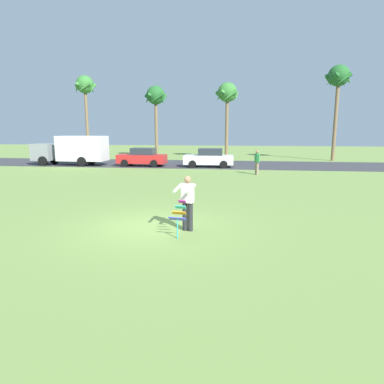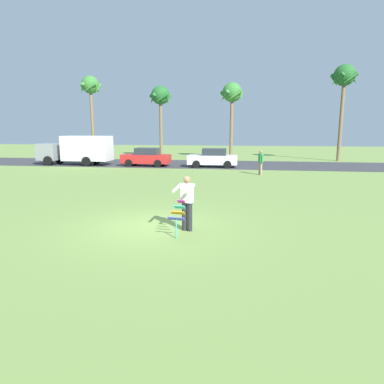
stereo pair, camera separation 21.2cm
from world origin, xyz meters
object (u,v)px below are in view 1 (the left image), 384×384
(kite_held, at_px, (179,214))
(parked_truck_grey_van, at_px, (74,150))
(parked_car_red, at_px, (142,157))
(parked_car_white, at_px, (209,158))
(person_kite_flyer, at_px, (187,201))
(palm_tree_far_left, at_px, (338,80))
(palm_tree_left_near, at_px, (85,88))
(palm_tree_centre_far, at_px, (227,96))
(person_walker_near, at_px, (257,162))
(palm_tree_right_near, at_px, (156,98))

(kite_held, relative_size, parked_truck_grey_van, 0.16)
(parked_car_red, height_order, parked_car_white, same)
(person_kite_flyer, distance_m, parked_truck_grey_van, 22.80)
(kite_held, xyz_separation_m, parked_truck_grey_van, (-12.98, 19.25, 0.71))
(person_kite_flyer, bearing_deg, parked_car_red, 110.09)
(person_kite_flyer, height_order, palm_tree_far_left, palm_tree_far_left)
(palm_tree_left_near, xyz_separation_m, palm_tree_centre_far, (16.99, -1.53, -1.20))
(parked_truck_grey_van, bearing_deg, parked_car_white, 0.00)
(person_kite_flyer, relative_size, kite_held, 1.63)
(kite_held, height_order, parked_truck_grey_van, parked_truck_grey_van)
(kite_held, relative_size, parked_car_white, 0.25)
(kite_held, distance_m, palm_tree_far_left, 30.41)
(parked_truck_grey_van, height_order, parked_car_red, parked_truck_grey_van)
(parked_car_white, xyz_separation_m, palm_tree_far_left, (12.22, 7.95, 7.26))
(person_walker_near, bearing_deg, palm_tree_right_near, 126.73)
(person_kite_flyer, height_order, palm_tree_left_near, palm_tree_left_near)
(palm_tree_right_near, xyz_separation_m, palm_tree_centre_far, (8.16, -0.66, 0.12))
(kite_held, height_order, parked_car_red, parked_car_red)
(person_kite_flyer, xyz_separation_m, palm_tree_far_left, (11.29, 26.58, 7.08))
(kite_held, xyz_separation_m, person_walker_near, (3.02, 14.73, 0.24))
(kite_held, relative_size, palm_tree_right_near, 0.13)
(parked_car_red, height_order, palm_tree_right_near, palm_tree_right_near)
(palm_tree_far_left, bearing_deg, palm_tree_right_near, 174.03)
(palm_tree_centre_far, bearing_deg, kite_held, -90.74)
(palm_tree_left_near, distance_m, palm_tree_right_near, 8.97)
(kite_held, height_order, parked_car_white, parked_car_white)
(parked_car_red, relative_size, palm_tree_right_near, 0.52)
(parked_car_red, bearing_deg, palm_tree_right_near, 96.50)
(parked_car_white, relative_size, person_walker_near, 2.45)
(palm_tree_centre_far, relative_size, person_walker_near, 4.76)
(palm_tree_far_left, distance_m, person_walker_near, 16.65)
(palm_tree_centre_far, bearing_deg, palm_tree_right_near, 175.37)
(person_kite_flyer, bearing_deg, palm_tree_centre_far, 89.56)
(person_walker_near, bearing_deg, palm_tree_centre_far, 100.86)
(parked_car_red, xyz_separation_m, palm_tree_right_near, (-1.14, 9.96, 5.95))
(parked_truck_grey_van, bearing_deg, person_walker_near, -15.79)
(parked_truck_grey_van, distance_m, parked_car_red, 6.36)
(palm_tree_centre_far, bearing_deg, person_kite_flyer, -90.44)
(kite_held, xyz_separation_m, palm_tree_left_near, (-16.62, 30.09, 7.35))
(palm_tree_right_near, height_order, palm_tree_centre_far, palm_tree_centre_far)
(parked_car_red, height_order, person_walker_near, person_walker_near)
(person_kite_flyer, xyz_separation_m, parked_truck_grey_van, (-13.14, 18.63, 0.46))
(palm_tree_left_near, bearing_deg, parked_car_red, -47.40)
(parked_car_red, relative_size, palm_tree_far_left, 0.44)
(parked_car_red, bearing_deg, palm_tree_far_left, 23.72)
(parked_truck_grey_van, relative_size, parked_car_red, 1.59)
(palm_tree_centre_far, height_order, person_walker_near, palm_tree_centre_far)
(palm_tree_right_near, bearing_deg, palm_tree_left_near, 174.37)
(parked_car_red, bearing_deg, palm_tree_left_near, 132.60)
(parked_truck_grey_van, relative_size, parked_car_white, 1.59)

